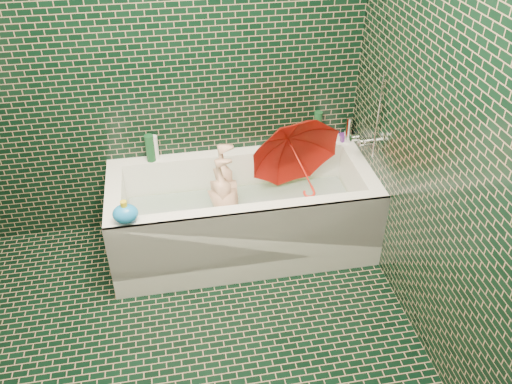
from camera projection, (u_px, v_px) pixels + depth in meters
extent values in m
plane|color=black|center=(191.00, 379.00, 2.86)|extent=(2.80, 2.80, 0.00)
plane|color=black|center=(156.00, 55.00, 3.26)|extent=(2.80, 0.00, 2.80)
plane|color=black|center=(472.00, 153.00, 2.33)|extent=(0.00, 2.80, 2.80)
cube|color=white|center=(243.00, 235.00, 3.71)|extent=(1.70, 0.75, 0.15)
cube|color=white|center=(235.00, 176.00, 3.81)|extent=(1.70, 0.10, 0.40)
cube|color=white|center=(251.00, 234.00, 3.29)|extent=(1.70, 0.10, 0.40)
cube|color=white|center=(358.00, 190.00, 3.67)|extent=(0.10, 0.55, 0.40)
cube|color=white|center=(118.00, 217.00, 3.43)|extent=(0.10, 0.55, 0.40)
cube|color=white|center=(252.00, 248.00, 3.30)|extent=(1.70, 0.02, 0.55)
cube|color=green|center=(243.00, 226.00, 3.66)|extent=(1.35, 0.47, 0.01)
cube|color=silver|center=(242.00, 209.00, 3.58)|extent=(1.48, 0.53, 0.00)
cylinder|color=silver|center=(370.00, 141.00, 3.45)|extent=(0.14, 0.05, 0.05)
cylinder|color=silver|center=(354.00, 138.00, 3.49)|extent=(0.05, 0.04, 0.04)
cylinder|color=silver|center=(378.00, 118.00, 3.24)|extent=(0.01, 0.01, 0.55)
imported|color=tan|center=(228.00, 214.00, 3.52)|extent=(0.99, 0.58, 0.26)
imported|color=red|center=(301.00, 165.00, 3.49)|extent=(0.71, 0.80, 0.75)
imported|color=white|center=(336.00, 141.00, 3.81)|extent=(0.10, 0.11, 0.26)
imported|color=#4E1E73|center=(347.00, 142.00, 3.80)|extent=(0.09, 0.10, 0.18)
imported|color=#134321|center=(324.00, 144.00, 3.77)|extent=(0.16, 0.16, 0.19)
cylinder|color=#134321|center=(317.00, 128.00, 3.71)|extent=(0.07, 0.07, 0.25)
cylinder|color=silver|center=(348.00, 130.00, 3.74)|extent=(0.06, 0.06, 0.19)
cylinder|color=#134321|center=(150.00, 148.00, 3.55)|extent=(0.07, 0.07, 0.19)
cylinder|color=white|center=(154.00, 148.00, 3.57)|extent=(0.07, 0.07, 0.17)
ellipsoid|color=yellow|center=(299.00, 143.00, 3.72)|extent=(0.11, 0.10, 0.06)
sphere|color=yellow|center=(304.00, 138.00, 3.70)|extent=(0.04, 0.04, 0.04)
cone|color=orange|center=(308.00, 139.00, 3.70)|extent=(0.02, 0.02, 0.02)
ellipsoid|color=blue|center=(125.00, 214.00, 3.03)|extent=(0.16, 0.13, 0.11)
cylinder|color=yellow|center=(124.00, 204.00, 2.99)|extent=(0.04, 0.04, 0.04)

